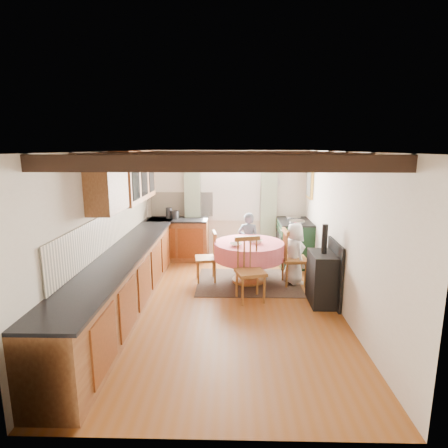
{
  "coord_description": "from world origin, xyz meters",
  "views": [
    {
      "loc": [
        0.15,
        -5.44,
        2.45
      ],
      "look_at": [
        0.0,
        0.8,
        1.15
      ],
      "focal_mm": 29.37,
      "sensor_mm": 36.0,
      "label": 1
    }
  ],
  "objects_px": {
    "chair_left": "(206,257)",
    "cast_iron_stove": "(323,265)",
    "aga_range": "(294,242)",
    "chair_near": "(250,270)",
    "cup": "(251,241)",
    "child_far": "(248,241)",
    "child_right": "(294,253)",
    "chair_right": "(295,257)",
    "dining_table": "(249,262)"
  },
  "relations": [
    {
      "from": "chair_left",
      "to": "cast_iron_stove",
      "type": "distance_m",
      "value": 2.16
    },
    {
      "from": "aga_range",
      "to": "cast_iron_stove",
      "type": "relative_size",
      "value": 0.81
    },
    {
      "from": "cast_iron_stove",
      "to": "chair_near",
      "type": "bearing_deg",
      "value": 175.69
    },
    {
      "from": "cup",
      "to": "chair_left",
      "type": "bearing_deg",
      "value": 170.84
    },
    {
      "from": "cast_iron_stove",
      "to": "child_far",
      "type": "xyz_separation_m",
      "value": [
        -1.11,
        1.67,
        -0.06
      ]
    },
    {
      "from": "child_right",
      "to": "cup",
      "type": "height_order",
      "value": "child_right"
    },
    {
      "from": "child_right",
      "to": "chair_right",
      "type": "bearing_deg",
      "value": 161.47
    },
    {
      "from": "chair_left",
      "to": "child_far",
      "type": "distance_m",
      "value": 1.08
    },
    {
      "from": "dining_table",
      "to": "cup",
      "type": "height_order",
      "value": "cup"
    },
    {
      "from": "chair_left",
      "to": "chair_right",
      "type": "height_order",
      "value": "chair_right"
    },
    {
      "from": "chair_near",
      "to": "aga_range",
      "type": "distance_m",
      "value": 2.22
    },
    {
      "from": "chair_right",
      "to": "child_far",
      "type": "relative_size",
      "value": 0.87
    },
    {
      "from": "aga_range",
      "to": "cup",
      "type": "bearing_deg",
      "value": -129.15
    },
    {
      "from": "aga_range",
      "to": "child_far",
      "type": "xyz_separation_m",
      "value": [
        -1.0,
        -0.39,
        0.11
      ]
    },
    {
      "from": "chair_right",
      "to": "cast_iron_stove",
      "type": "distance_m",
      "value": 0.89
    },
    {
      "from": "chair_right",
      "to": "child_right",
      "type": "xyz_separation_m",
      "value": [
        0.0,
        0.07,
        0.05
      ]
    },
    {
      "from": "chair_near",
      "to": "child_far",
      "type": "relative_size",
      "value": 0.88
    },
    {
      "from": "child_far",
      "to": "child_right",
      "type": "bearing_deg",
      "value": 147.47
    },
    {
      "from": "chair_left",
      "to": "cup",
      "type": "height_order",
      "value": "chair_left"
    },
    {
      "from": "chair_near",
      "to": "chair_right",
      "type": "relative_size",
      "value": 1.01
    },
    {
      "from": "cup",
      "to": "cast_iron_stove",
      "type": "bearing_deg",
      "value": -37.05
    },
    {
      "from": "chair_left",
      "to": "child_right",
      "type": "distance_m",
      "value": 1.63
    },
    {
      "from": "chair_right",
      "to": "dining_table",
      "type": "bearing_deg",
      "value": 81.46
    },
    {
      "from": "chair_near",
      "to": "child_far",
      "type": "xyz_separation_m",
      "value": [
        0.03,
        1.58,
        0.07
      ]
    },
    {
      "from": "dining_table",
      "to": "chair_right",
      "type": "height_order",
      "value": "chair_right"
    },
    {
      "from": "chair_left",
      "to": "dining_table",
      "type": "bearing_deg",
      "value": 76.45
    },
    {
      "from": "child_right",
      "to": "child_far",
      "type": "bearing_deg",
      "value": 29.54
    },
    {
      "from": "aga_range",
      "to": "child_right",
      "type": "relative_size",
      "value": 0.93
    },
    {
      "from": "child_far",
      "to": "cup",
      "type": "height_order",
      "value": "child_far"
    },
    {
      "from": "aga_range",
      "to": "child_right",
      "type": "height_order",
      "value": "child_right"
    },
    {
      "from": "chair_near",
      "to": "chair_left",
      "type": "bearing_deg",
      "value": 116.37
    },
    {
      "from": "chair_near",
      "to": "child_right",
      "type": "xyz_separation_m",
      "value": [
        0.83,
        0.81,
        0.04
      ]
    },
    {
      "from": "chair_left",
      "to": "child_far",
      "type": "height_order",
      "value": "child_far"
    },
    {
      "from": "chair_right",
      "to": "child_right",
      "type": "height_order",
      "value": "child_right"
    },
    {
      "from": "dining_table",
      "to": "chair_left",
      "type": "distance_m",
      "value": 0.8
    },
    {
      "from": "dining_table",
      "to": "child_right",
      "type": "xyz_separation_m",
      "value": [
        0.83,
        -0.0,
        0.18
      ]
    },
    {
      "from": "chair_right",
      "to": "aga_range",
      "type": "relative_size",
      "value": 0.99
    },
    {
      "from": "chair_left",
      "to": "cup",
      "type": "relative_size",
      "value": 10.01
    },
    {
      "from": "chair_left",
      "to": "cast_iron_stove",
      "type": "relative_size",
      "value": 0.73
    },
    {
      "from": "dining_table",
      "to": "cast_iron_stove",
      "type": "height_order",
      "value": "cast_iron_stove"
    },
    {
      "from": "dining_table",
      "to": "cup",
      "type": "relative_size",
      "value": 13.5
    },
    {
      "from": "chair_right",
      "to": "cup",
      "type": "bearing_deg",
      "value": 85.88
    },
    {
      "from": "dining_table",
      "to": "chair_left",
      "type": "bearing_deg",
      "value": 175.1
    },
    {
      "from": "chair_near",
      "to": "cup",
      "type": "xyz_separation_m",
      "value": [
        0.03,
        0.75,
        0.29
      ]
    },
    {
      "from": "dining_table",
      "to": "aga_range",
      "type": "height_order",
      "value": "aga_range"
    },
    {
      "from": "chair_near",
      "to": "chair_left",
      "type": "height_order",
      "value": "chair_near"
    },
    {
      "from": "chair_left",
      "to": "aga_range",
      "type": "height_order",
      "value": "aga_range"
    },
    {
      "from": "child_right",
      "to": "cup",
      "type": "distance_m",
      "value": 0.84
    },
    {
      "from": "aga_range",
      "to": "cast_iron_stove",
      "type": "height_order",
      "value": "cast_iron_stove"
    },
    {
      "from": "child_far",
      "to": "cup",
      "type": "bearing_deg",
      "value": 101.49
    }
  ]
}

